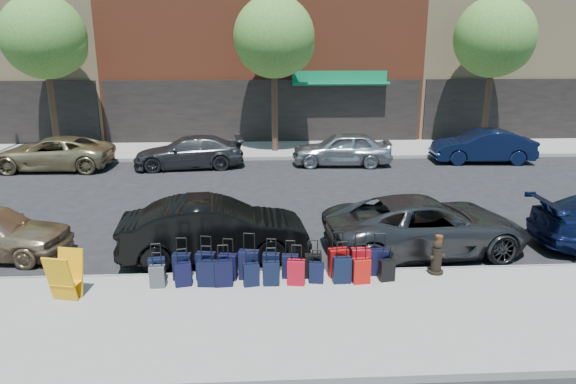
{
  "coord_description": "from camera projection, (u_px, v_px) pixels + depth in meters",
  "views": [
    {
      "loc": [
        -0.2,
        -15.44,
        5.28
      ],
      "look_at": [
        0.55,
        -1.5,
        1.2
      ],
      "focal_mm": 32.0,
      "sensor_mm": 36.0,
      "label": 1
    }
  ],
  "objects": [
    {
      "name": "tree_center",
      "position": [
        277.0,
        39.0,
        23.91
      ],
      "size": [
        3.8,
        3.8,
        7.27
      ],
      "color": "black",
      "rests_on": "sidewalk_far"
    },
    {
      "name": "curb_near",
      "position": [
        271.0,
        274.0,
        11.97
      ],
      "size": [
        60.0,
        0.08,
        0.15
      ],
      "primitive_type": "cube",
      "color": "gray",
      "rests_on": "ground"
    },
    {
      "name": "suitcase_back_0",
      "position": [
        158.0,
        276.0,
        11.13
      ],
      "size": [
        0.33,
        0.19,
        0.79
      ],
      "rotation": [
        0.0,
        0.0,
        0.0
      ],
      "color": "#414146",
      "rests_on": "sidewalk_near"
    },
    {
      "name": "sidewalk_near",
      "position": [
        274.0,
        319.0,
        10.04
      ],
      "size": [
        60.0,
        4.0,
        0.15
      ],
      "primitive_type": "cube",
      "color": "gray",
      "rests_on": "ground"
    },
    {
      "name": "fire_hydrant",
      "position": [
        437.0,
        258.0,
        11.78
      ],
      "size": [
        0.41,
        0.36,
        0.8
      ],
      "rotation": [
        0.0,
        0.0,
        0.32
      ],
      "color": "black",
      "rests_on": "sidewalk_near"
    },
    {
      "name": "car_far_2",
      "position": [
        342.0,
        149.0,
        22.77
      ],
      "size": [
        4.48,
        2.02,
        1.49
      ],
      "primitive_type": "imported",
      "rotation": [
        0.0,
        0.0,
        -1.63
      ],
      "color": "#B2B5BA",
      "rests_on": "ground"
    },
    {
      "name": "suitcase_front_7",
      "position": [
        313.0,
        266.0,
        11.59
      ],
      "size": [
        0.37,
        0.2,
        0.89
      ],
      "rotation": [
        0.0,
        0.0,
        -0.0
      ],
      "color": "black",
      "rests_on": "sidewalk_near"
    },
    {
      "name": "suitcase_back_3",
      "position": [
        224.0,
        273.0,
        11.19
      ],
      "size": [
        0.41,
        0.26,
        0.93
      ],
      "rotation": [
        0.0,
        0.0,
        0.08
      ],
      "color": "black",
      "rests_on": "sidewalk_near"
    },
    {
      "name": "sidewalk_far",
      "position": [
        265.0,
        150.0,
        25.85
      ],
      "size": [
        60.0,
        4.0,
        0.15
      ],
      "primitive_type": "cube",
      "color": "gray",
      "rests_on": "ground"
    },
    {
      "name": "tree_left",
      "position": [
        47.0,
        39.0,
        23.36
      ],
      "size": [
        3.8,
        3.8,
        7.27
      ],
      "color": "black",
      "rests_on": "sidewalk_far"
    },
    {
      "name": "car_near_2",
      "position": [
        426.0,
        225.0,
        13.28
      ],
      "size": [
        5.49,
        3.0,
        1.46
      ],
      "primitive_type": "imported",
      "rotation": [
        0.0,
        0.0,
        1.68
      ],
      "color": "#323235",
      "rests_on": "ground"
    },
    {
      "name": "curb_far",
      "position": [
        265.0,
        158.0,
        23.92
      ],
      "size": [
        60.0,
        0.08,
        0.15
      ],
      "primitive_type": "cube",
      "color": "gray",
      "rests_on": "ground"
    },
    {
      "name": "tree_right",
      "position": [
        497.0,
        39.0,
        24.45
      ],
      "size": [
        3.8,
        3.8,
        7.27
      ],
      "color": "black",
      "rests_on": "sidewalk_far"
    },
    {
      "name": "car_far_1",
      "position": [
        189.0,
        152.0,
        22.33
      ],
      "size": [
        4.89,
        2.37,
        1.37
      ],
      "primitive_type": "imported",
      "rotation": [
        0.0,
        0.0,
        -1.47
      ],
      "color": "#37373A",
      "rests_on": "ground"
    },
    {
      "name": "suitcase_front_5",
      "position": [
        271.0,
        265.0,
        11.6
      ],
      "size": [
        0.4,
        0.26,
        0.91
      ],
      "rotation": [
        0.0,
        0.0,
        -0.14
      ],
      "color": "black",
      "rests_on": "sidewalk_near"
    },
    {
      "name": "suitcase_back_9",
      "position": [
        361.0,
        271.0,
        11.32
      ],
      "size": [
        0.4,
        0.26,
        0.9
      ],
      "rotation": [
        0.0,
        0.0,
        0.1
      ],
      "color": "#B2110B",
      "rests_on": "sidewalk_near"
    },
    {
      "name": "suitcase_back_10",
      "position": [
        387.0,
        270.0,
        11.44
      ],
      "size": [
        0.36,
        0.24,
        0.79
      ],
      "rotation": [
        0.0,
        0.0,
        0.15
      ],
      "color": "black",
      "rests_on": "sidewalk_near"
    },
    {
      "name": "display_rack",
      "position": [
        65.0,
        276.0,
        10.57
      ],
      "size": [
        0.69,
        0.74,
        1.01
      ],
      "rotation": [
        0.0,
        0.0,
        -0.24
      ],
      "color": "orange",
      "rests_on": "sidewalk_near"
    },
    {
      "name": "ground",
      "position": [
        268.0,
        215.0,
        16.29
      ],
      "size": [
        120.0,
        120.0,
        0.0
      ],
      "primitive_type": "plane",
      "color": "black",
      "rests_on": "ground"
    },
    {
      "name": "car_far_0",
      "position": [
        52.0,
        153.0,
        22.02
      ],
      "size": [
        5.09,
        2.43,
        1.4
      ],
      "primitive_type": "imported",
      "rotation": [
        0.0,
        0.0,
        -1.59
      ],
      "color": "tan",
      "rests_on": "ground"
    },
    {
      "name": "suitcase_front_4",
      "position": [
        249.0,
        265.0,
        11.5
      ],
      "size": [
        0.48,
        0.32,
        1.07
      ],
      "rotation": [
        0.0,
        0.0,
        -0.17
      ],
      "color": "black",
      "rests_on": "sidewalk_near"
    },
    {
      "name": "suitcase_front_10",
      "position": [
        379.0,
        262.0,
        11.71
      ],
      "size": [
        0.43,
        0.27,
        0.98
      ],
      "rotation": [
        0.0,
        0.0,
        -0.12
      ],
      "color": "black",
      "rests_on": "sidewalk_near"
    },
    {
      "name": "suitcase_front_8",
      "position": [
        338.0,
        262.0,
        11.65
      ],
      "size": [
        0.47,
        0.31,
        1.05
      ],
      "rotation": [
        0.0,
        0.0,
        0.17
      ],
      "color": "#98090B",
      "rests_on": "sidewalk_near"
    },
    {
      "name": "bollard",
      "position": [
        438.0,
        254.0,
        11.78
      ],
      "size": [
        0.17,
        0.17,
        0.91
      ],
      "color": "#38190C",
      "rests_on": "sidewalk_near"
    },
    {
      "name": "suitcase_back_4",
      "position": [
        251.0,
        275.0,
        11.2
      ],
      "size": [
        0.37,
        0.25,
        0.82
      ],
      "rotation": [
        0.0,
        0.0,
        0.17
      ],
      "color": "black",
      "rests_on": "sidewalk_near"
    },
    {
      "name": "suitcase_back_6",
      "position": [
        296.0,
        272.0,
        11.25
      ],
      "size": [
        0.41,
        0.28,
        0.91
      ],
      "rotation": [
        0.0,
        0.0,
        -0.15
      ],
      "color": "#A10A1A",
      "rests_on": "sidewalk_near"
    },
    {
      "name": "suitcase_back_5",
      "position": [
        271.0,
        273.0,
        11.23
      ],
      "size": [
        0.36,
        0.21,
        0.85
      ],
      "rotation": [
        0.0,
        0.0,
        -0.01
      ],
      "color": "black",
      "rests_on": "sidewalk_near"
    },
    {
      "name": "suitcase_front_9",
      "position": [
        360.0,
        262.0,
        11.68
      ],
      "size": [
        0.43,
        0.25,
        1.03
      ],
      "rotation": [
        0.0,
        0.0,
        0.03
      ],
      "color": "#A00A15",
      "rests_on": "sidewalk_near"
    },
    {
      "name": "car_far_3",
      "position": [
        482.0,
        146.0,
        23.3
      ],
      "size": [
        4.58,
        1.82,
        1.48
      ],
      "primitive_type": "imported",
      "rotation": [
        0.0,
        0.0,
        -1.63
      ],
      "color": "#0C1737",
      "rests_on": "ground"
    },
    {
      "name": "suitcase_back_8",
      "position": [
        342.0,
        270.0,
        11.34
      ],
      "size": [
        0.4,
        0.25,
        0.94
      ],
      "rotation": [
        0.0,
        0.0,
        0.04
      ],
      "color": "black",
      "rests_on": "sidewalk_near"
    },
    {
      "name": "suitcase_front_0",
      "position": [
        157.0,
        270.0,
        11.4
      ],
      "size": [
        0.39,
        0.25,
        0.88
      ],
      "rotation": [
        0.0,
        0.0,
        0.15
      ],
      "color": "black",
      "rests_on": "sidewalk_near"
    },
    {
      "name": "car_near_1",
      "position": [
        215.0,
        230.0,
        12.85
      ],
      "size": [
        4.8,
        2.07,
        1.54
      ],
      "primitive_type": "imported",
      "rotation": [
        0.0,
        0.0,
        1.67
      ],
      "color": "black",
      "rests_on": "ground"
    },
    {
      "name": "suitcase_front_6",
      "position": [
        290.0,
        266.0,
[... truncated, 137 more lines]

